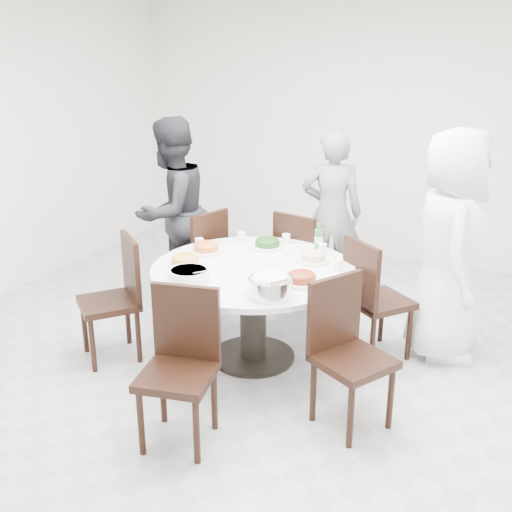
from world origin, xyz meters
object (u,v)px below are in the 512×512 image
at_px(soup_bowl, 189,275).
at_px(diner_left, 172,212).
at_px(chair_ne, 379,298).
at_px(beverage_bottle, 319,237).
at_px(chair_se, 354,357).
at_px(diner_right, 449,246).
at_px(dining_table, 253,314).
at_px(chair_n, 306,263).
at_px(chair_sw, 108,300).
at_px(chair_nw, 196,261).
at_px(rice_bowl, 270,287).
at_px(chair_s, 177,372).
at_px(diner_middle, 332,213).

bearing_deg(soup_bowl, diner_left, 127.69).
xyz_separation_m(chair_ne, beverage_bottle, (-0.53, 0.08, 0.39)).
bearing_deg(chair_ne, beverage_bottle, 29.37).
height_order(chair_se, diner_right, diner_right).
xyz_separation_m(diner_right, diner_left, (-2.45, -0.01, -0.02)).
height_order(dining_table, chair_n, chair_n).
relative_size(chair_sw, soup_bowl, 3.39).
bearing_deg(soup_bowl, chair_ne, 39.35).
xyz_separation_m(chair_nw, chair_se, (1.79, -1.10, 0.00)).
xyz_separation_m(diner_left, beverage_bottle, (1.48, -0.17, 0.01)).
xyz_separation_m(chair_n, rice_bowl, (0.30, -1.41, 0.34)).
distance_m(chair_ne, diner_right, 0.65).
xyz_separation_m(chair_sw, diner_left, (-0.18, 1.17, 0.38)).
xyz_separation_m(chair_sw, beverage_bottle, (1.30, 1.01, 0.39)).
bearing_deg(beverage_bottle, rice_bowl, -88.11).
xyz_separation_m(dining_table, chair_n, (0.04, 0.97, 0.10)).
distance_m(chair_s, soup_bowl, 0.82).
height_order(diner_left, beverage_bottle, diner_left).
bearing_deg(diner_middle, chair_sw, 46.81).
bearing_deg(chair_n, soup_bowl, 90.78).
height_order(chair_n, chair_se, same).
distance_m(diner_middle, soup_bowl, 2.02).
distance_m(dining_table, diner_left, 1.46).
relative_size(chair_ne, beverage_bottle, 4.15).
bearing_deg(soup_bowl, beverage_bottle, 59.78).
xyz_separation_m(chair_ne, rice_bowl, (-0.50, -0.91, 0.34)).
xyz_separation_m(dining_table, chair_nw, (-0.86, 0.59, 0.10)).
bearing_deg(chair_sw, chair_s, 6.77).
distance_m(dining_table, chair_se, 1.07).
height_order(diner_right, diner_left, diner_right).
height_order(chair_n, soup_bowl, chair_n).
height_order(chair_sw, chair_se, same).
bearing_deg(rice_bowl, diner_left, 142.58).
bearing_deg(soup_bowl, chair_sw, -179.35).
bearing_deg(dining_table, chair_n, 87.36).
distance_m(chair_nw, rice_bowl, 1.62).
relative_size(chair_sw, beverage_bottle, 4.15).
bearing_deg(chair_s, chair_n, 77.96).
height_order(chair_nw, chair_se, same).
xyz_separation_m(chair_s, beverage_bottle, (0.26, 1.67, 0.39)).
relative_size(chair_ne, chair_n, 1.00).
bearing_deg(dining_table, diner_left, 148.57).
height_order(diner_middle, soup_bowl, diner_middle).
height_order(dining_table, chair_ne, chair_ne).
height_order(rice_bowl, beverage_bottle, beverage_bottle).
height_order(chair_n, diner_left, diner_left).
bearing_deg(diner_left, chair_ne, 90.55).
bearing_deg(rice_bowl, beverage_bottle, 91.89).
bearing_deg(diner_middle, rice_bowl, 82.49).
xyz_separation_m(diner_middle, diner_left, (-1.25, -0.83, 0.07)).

